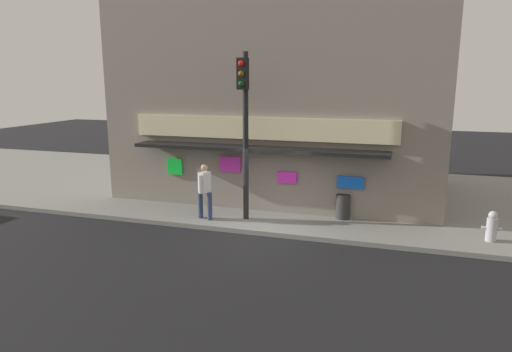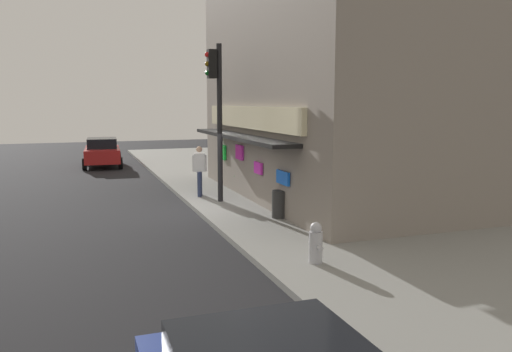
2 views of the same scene
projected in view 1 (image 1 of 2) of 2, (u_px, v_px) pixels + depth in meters
The scene contains 8 objects.
ground_plane at pixel (260, 236), 13.87m from camera, with size 65.74×65.74×0.00m, color black.
sidewalk at pixel (298, 192), 18.96m from camera, with size 43.83×10.94×0.15m, color gray.
corner_building at pixel (286, 90), 18.63m from camera, with size 12.06×8.30×8.17m.
traffic_light at pixel (245, 115), 14.28m from camera, with size 0.32×0.58×5.36m.
fire_hydrant at pixel (492, 227), 12.91m from camera, with size 0.54×0.30×0.89m.
trash_can at pixel (343, 206), 15.02m from camera, with size 0.46×0.46×0.82m, color #2D2D2D.
pedestrian at pixel (205, 189), 14.86m from camera, with size 0.57×0.53×1.83m.
potted_plant_by_doorway at pixel (213, 190), 16.76m from camera, with size 0.63×0.63×0.91m.
Camera 1 is at (3.82, -12.62, 4.67)m, focal length 31.98 mm.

